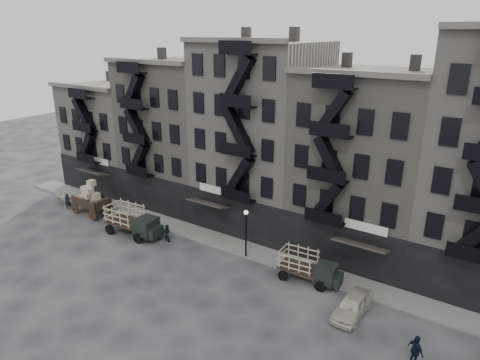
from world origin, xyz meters
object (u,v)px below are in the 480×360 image
Objects in this scene: horse at (61,198)px; wagon at (90,195)px; pedestrian_mid at (167,233)px; car_east at (352,305)px; policeman at (416,351)px; pedestrian_west at (68,201)px; stake_truck_west at (132,219)px; stake_truck_east at (308,265)px.

horse is 0.49× the size of wagon.
horse is 1.29× the size of pedestrian_mid.
wagon reaches higher than horse.
policeman is at bearing -26.01° from car_east.
horse is at bearing 131.85° from pedestrian_west.
pedestrian_west is (-31.23, 0.43, 0.13)m from car_east.
stake_truck_west is 3.55× the size of pedestrian_mid.
horse is at bearing 32.11° from policeman.
horse is 1.31m from pedestrian_west.
stake_truck_east reaches higher than policeman.
pedestrian_west is at bearing 1.58° from pedestrian_mid.
policeman is (22.01, -3.33, 0.17)m from pedestrian_mid.
pedestrian_west reaches higher than pedestrian_mid.
wagon reaches higher than policeman.
wagon is at bearing 30.54° from policeman.
stake_truck_east is 3.00× the size of pedestrian_mid.
wagon is at bearing -34.67° from pedestrian_west.
policeman is (32.74, -3.48, -1.02)m from wagon.
car_east is at bearing -46.87° from pedestrian_west.
policeman is (8.76, -4.51, -0.37)m from stake_truck_east.
car_east is at bearing 176.70° from pedestrian_mid.
horse is 15.07m from pedestrian_mid.
wagon is 0.87× the size of stake_truck_east.
policeman is at bearing 171.05° from pedestrian_mid.
stake_truck_east is 4.74m from car_east.
pedestrian_mid is at bearing 179.17° from car_east.
stake_truck_east is 9.86m from policeman.
stake_truck_west is at bearing -101.73° from horse.
stake_truck_west is (11.58, -0.42, 0.72)m from horse.
wagon is 0.74× the size of stake_truck_west.
stake_truck_west is at bearing -48.13° from pedestrian_west.
wagon is at bearing 177.82° from stake_truck_east.
stake_truck_west is 3.67m from pedestrian_mid.
stake_truck_west is 1.37× the size of car_east.
horse is 0.43× the size of stake_truck_east.
car_east is at bearing -0.09° from wagon.
pedestrian_west is at bearing 173.95° from stake_truck_west.
stake_truck_east is 2.88× the size of pedestrian_west.
policeman is at bearing -104.16° from horse.
pedestrian_mid is (13.76, 0.46, -0.03)m from pedestrian_west.
pedestrian_mid is (15.06, 0.42, -0.07)m from horse.
car_east is at bearing -30.89° from stake_truck_east.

